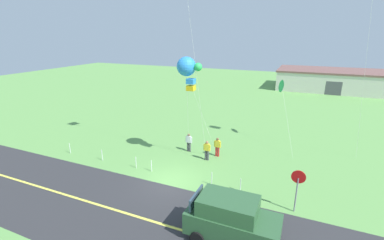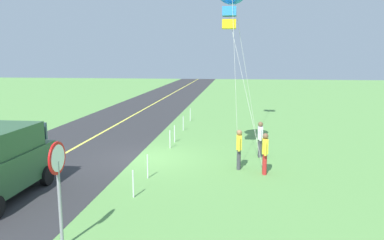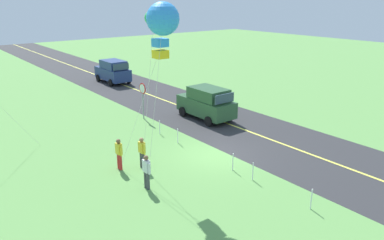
% 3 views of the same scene
% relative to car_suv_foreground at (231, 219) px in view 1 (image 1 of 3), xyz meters
% --- Properties ---
extents(ground_plane, '(120.00, 120.00, 0.10)m').
position_rel_car_suv_foreground_xyz_m(ground_plane, '(-5.11, 3.60, -1.20)').
color(ground_plane, '#60994C').
extents(asphalt_road, '(120.00, 7.00, 0.00)m').
position_rel_car_suv_foreground_xyz_m(asphalt_road, '(-5.11, -0.40, -1.15)').
color(asphalt_road, '#2D2D30').
rests_on(asphalt_road, ground).
extents(road_centre_stripe, '(120.00, 0.16, 0.00)m').
position_rel_car_suv_foreground_xyz_m(road_centre_stripe, '(-5.11, -0.40, -1.15)').
color(road_centre_stripe, '#E5E04C').
rests_on(road_centre_stripe, asphalt_road).
extents(car_suv_foreground, '(4.40, 2.12, 2.24)m').
position_rel_car_suv_foreground_xyz_m(car_suv_foreground, '(0.00, 0.00, 0.00)').
color(car_suv_foreground, '#2D5633').
rests_on(car_suv_foreground, ground).
extents(stop_sign, '(0.76, 0.08, 2.56)m').
position_rel_car_suv_foreground_xyz_m(stop_sign, '(2.71, 3.50, 0.65)').
color(stop_sign, gray).
rests_on(stop_sign, ground).
extents(person_adult_near, '(0.58, 0.22, 1.60)m').
position_rel_car_suv_foreground_xyz_m(person_adult_near, '(-3.52, 8.62, -0.29)').
color(person_adult_near, red).
rests_on(person_adult_near, ground).
extents(person_adult_companion, '(0.58, 0.22, 1.60)m').
position_rel_car_suv_foreground_xyz_m(person_adult_companion, '(-4.06, 7.64, -0.29)').
color(person_adult_companion, '#3F3F47').
rests_on(person_adult_companion, ground).
extents(person_child_watcher, '(0.58, 0.22, 1.60)m').
position_rel_car_suv_foreground_xyz_m(person_child_watcher, '(-6.03, 8.59, -0.29)').
color(person_child_watcher, '#3F3F47').
rests_on(person_child_watcher, ground).
extents(kite_red_low, '(1.97, 1.77, 6.44)m').
position_rel_car_suv_foreground_xyz_m(kite_red_low, '(-5.20, 7.15, 4.84)').
color(kite_red_low, silver).
rests_on(kite_red_low, ground).
extents(kite_yellow_high, '(1.90, 2.06, 7.98)m').
position_rel_car_suv_foreground_xyz_m(kite_yellow_high, '(-5.53, 7.23, 6.13)').
color(kite_yellow_high, silver).
rests_on(kite_yellow_high, ground).
extents(kite_green_far, '(2.07, 3.92, 5.68)m').
position_rel_car_suv_foreground_xyz_m(kite_green_far, '(0.51, 14.12, 3.95)').
color(kite_green_far, silver).
rests_on(kite_green_far, ground).
extents(warehouse_distant, '(18.36, 10.20, 3.50)m').
position_rel_car_suv_foreground_xyz_m(warehouse_distant, '(6.45, 42.95, 0.60)').
color(warehouse_distant, beige).
rests_on(warehouse_distant, ground).
extents(fence_post_0, '(0.05, 0.05, 0.90)m').
position_rel_car_suv_foreground_xyz_m(fence_post_0, '(-14.95, 4.30, -0.70)').
color(fence_post_0, silver).
rests_on(fence_post_0, ground).
extents(fence_post_1, '(0.05, 0.05, 0.90)m').
position_rel_car_suv_foreground_xyz_m(fence_post_1, '(-11.56, 4.30, -0.70)').
color(fence_post_1, silver).
rests_on(fence_post_1, ground).
extents(fence_post_2, '(0.05, 0.05, 0.90)m').
position_rel_car_suv_foreground_xyz_m(fence_post_2, '(-8.40, 4.30, -0.70)').
color(fence_post_2, silver).
rests_on(fence_post_2, ground).
extents(fence_post_3, '(0.05, 0.05, 0.90)m').
position_rel_car_suv_foreground_xyz_m(fence_post_3, '(-7.07, 4.30, -0.70)').
color(fence_post_3, silver).
rests_on(fence_post_3, ground).
extents(fence_post_4, '(0.05, 0.05, 0.90)m').
position_rel_car_suv_foreground_xyz_m(fence_post_4, '(-2.47, 4.30, -0.70)').
color(fence_post_4, silver).
rests_on(fence_post_4, ground).
extents(fence_post_5, '(0.05, 0.05, 0.90)m').
position_rel_car_suv_foreground_xyz_m(fence_post_5, '(-0.56, 4.30, -0.70)').
color(fence_post_5, silver).
rests_on(fence_post_5, ground).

